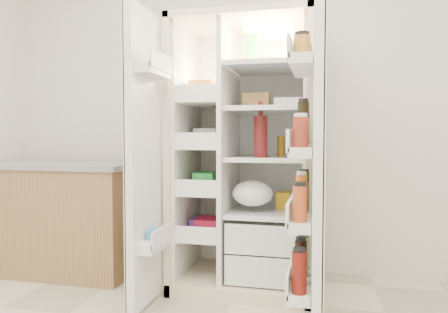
# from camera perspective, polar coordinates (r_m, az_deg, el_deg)

# --- Properties ---
(wall_back) EXTENTS (4.00, 0.02, 2.70)m
(wall_back) POSITION_cam_1_polar(r_m,az_deg,el_deg) (3.30, 3.87, 8.36)
(wall_back) COLOR silver
(wall_back) RESTS_ON floor
(refrigerator) EXTENTS (0.93, 0.70, 1.80)m
(refrigerator) POSITION_cam_1_polar(r_m,az_deg,el_deg) (2.95, 3.38, -2.76)
(refrigerator) COLOR beige
(refrigerator) RESTS_ON floor
(freezer_door) EXTENTS (0.15, 0.40, 1.72)m
(freezer_door) POSITION_cam_1_polar(r_m,az_deg,el_deg) (2.51, -10.72, -0.39)
(freezer_door) COLOR white
(freezer_door) RESTS_ON floor
(fridge_door) EXTENTS (0.17, 0.58, 1.72)m
(fridge_door) POSITION_cam_1_polar(r_m,az_deg,el_deg) (2.20, 12.22, -1.27)
(fridge_door) COLOR white
(fridge_door) RESTS_ON floor
(kitchen_counter) EXTENTS (1.14, 0.61, 0.83)m
(kitchen_counter) POSITION_cam_1_polar(r_m,az_deg,el_deg) (3.46, -20.62, -7.61)
(kitchen_counter) COLOR #9B7B4D
(kitchen_counter) RESTS_ON floor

